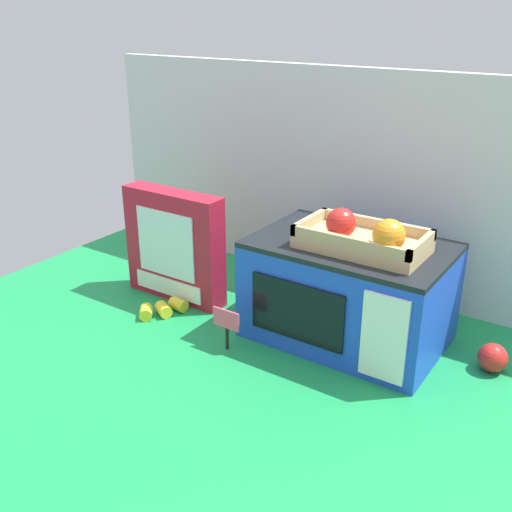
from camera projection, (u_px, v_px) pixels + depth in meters
ground_plane at (288, 330)px, 1.45m from camera, size 1.70×1.70×0.00m
display_back_panel at (354, 182)px, 1.59m from camera, size 1.61×0.03×0.59m
toy_microwave at (348, 291)px, 1.38m from camera, size 0.44×0.29×0.24m
food_groups_crate at (363, 238)px, 1.28m from camera, size 0.27×0.15×0.09m
cookie_set_box at (174, 246)px, 1.57m from camera, size 0.29×0.07×0.29m
price_sign at (226, 323)px, 1.35m from camera, size 0.07×0.01×0.10m
loose_toy_banana at (163, 309)px, 1.52m from camera, size 0.09×0.12×0.03m
loose_toy_apple at (493, 358)px, 1.28m from camera, size 0.06×0.06×0.06m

